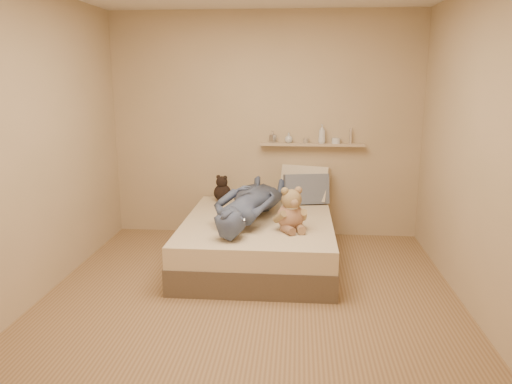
# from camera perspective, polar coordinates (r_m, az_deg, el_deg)

# --- Properties ---
(room) EXTENTS (3.80, 3.80, 3.80)m
(room) POSITION_cam_1_polar(r_m,az_deg,el_deg) (3.99, -0.79, 4.90)
(room) COLOR #94744C
(room) RESTS_ON ground
(bed) EXTENTS (1.50, 1.90, 0.45)m
(bed) POSITION_cam_1_polar(r_m,az_deg,el_deg) (5.14, 0.26, -5.56)
(bed) COLOR brown
(bed) RESTS_ON floor
(game_console) EXTENTS (0.19, 0.11, 0.06)m
(game_console) POSITION_cam_1_polar(r_m,az_deg,el_deg) (4.56, -2.39, -3.02)
(game_console) COLOR silver
(game_console) RESTS_ON bed
(teddy_bear) EXTENTS (0.33, 0.35, 0.42)m
(teddy_bear) POSITION_cam_1_polar(r_m,az_deg,el_deg) (4.68, 4.04, -2.34)
(teddy_bear) COLOR #A5765A
(teddy_bear) RESTS_ON bed
(dark_plush) EXTENTS (0.20, 0.20, 0.31)m
(dark_plush) POSITION_cam_1_polar(r_m,az_deg,el_deg) (5.79, -3.88, 0.23)
(dark_plush) COLOR black
(dark_plush) RESTS_ON bed
(pillow_cream) EXTENTS (0.61, 0.43, 0.43)m
(pillow_cream) POSITION_cam_1_polar(r_m,az_deg,el_deg) (5.82, 5.61, 0.94)
(pillow_cream) COLOR beige
(pillow_cream) RESTS_ON bed
(pillow_grey) EXTENTS (0.53, 0.30, 0.36)m
(pillow_grey) POSITION_cam_1_polar(r_m,az_deg,el_deg) (5.69, 5.76, 0.34)
(pillow_grey) COLOR slate
(pillow_grey) RESTS_ON bed
(person) EXTENTS (0.86, 1.64, 0.37)m
(person) POSITION_cam_1_polar(r_m,az_deg,el_deg) (5.01, -0.76, -1.14)
(person) COLOR #424F69
(person) RESTS_ON bed
(wall_shelf) EXTENTS (1.20, 0.12, 0.03)m
(wall_shelf) POSITION_cam_1_polar(r_m,az_deg,el_deg) (5.82, 6.43, 5.42)
(wall_shelf) COLOR tan
(wall_shelf) RESTS_ON wall_back
(shelf_bottles) EXTENTS (0.95, 0.11, 0.22)m
(shelf_bottles) POSITION_cam_1_polar(r_m,az_deg,el_deg) (5.81, 6.18, 6.30)
(shelf_bottles) COLOR #BCBBC0
(shelf_bottles) RESTS_ON wall_shelf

